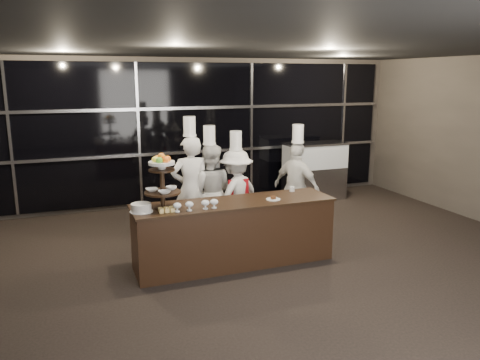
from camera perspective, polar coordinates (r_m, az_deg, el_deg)
name	(u,v)px	position (r m, az deg, el deg)	size (l,w,h in m)	color
room	(318,181)	(5.23, 9.45, -0.11)	(10.00, 10.00, 10.00)	black
window_wall	(197,132)	(9.76, -5.25, 5.86)	(8.60, 0.10, 2.80)	black
buffet_counter	(234,232)	(6.66, -0.70, -6.42)	(2.84, 0.74, 0.92)	black
display_stand	(162,178)	(6.17, -9.48, 0.29)	(0.48, 0.48, 0.74)	black
compotes	(197,204)	(6.13, -5.32, -2.92)	(0.61, 0.11, 0.12)	silver
layer_cake	(141,208)	(6.16, -11.96, -3.33)	(0.30, 0.30, 0.11)	white
pastry_squares	(166,210)	(6.11, -8.96, -3.60)	(0.20, 0.13, 0.05)	#FFDB7C
small_plate	(273,199)	(6.64, 4.07, -2.28)	(0.20, 0.20, 0.05)	white
chef_cup	(292,189)	(7.14, 6.37, -1.10)	(0.08, 0.08, 0.07)	white
display_case	(315,168)	(10.23, 9.08, 1.44)	(1.33, 0.58, 1.24)	#A5A5AA
chef_a	(191,188)	(7.51, -6.01, -0.95)	(0.66, 0.46, 2.02)	silver
chef_b	(210,191)	(7.66, -3.67, -1.31)	(0.93, 0.84, 1.87)	silver
chef_c	(236,194)	(7.64, -0.50, -1.67)	(1.10, 0.93, 1.78)	white
chef_d	(297,187)	(8.00, 6.91, -0.79)	(0.74, 0.98, 1.85)	white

